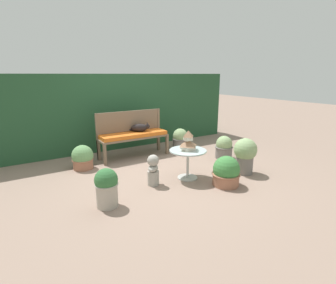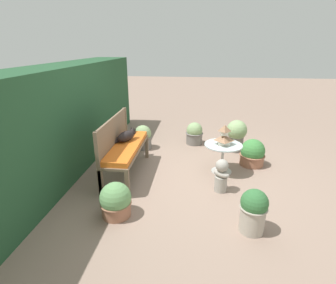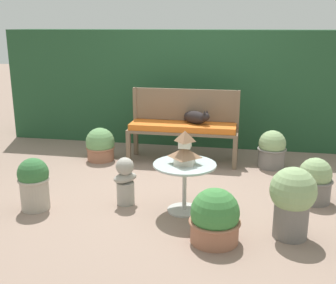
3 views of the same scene
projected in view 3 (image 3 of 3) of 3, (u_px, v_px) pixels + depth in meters
The scene contains 14 objects.
ground at pixel (174, 190), 5.11m from camera, with size 30.00×30.00×0.00m, color gray.
foliage_hedge_back at pixel (198, 87), 7.06m from camera, with size 6.40×0.83×1.86m, color #234C2D.
garden_bench at pixel (183, 129), 6.05m from camera, with size 1.58×0.47×0.57m.
bench_backrest at pixel (185, 109), 6.18m from camera, with size 1.58×0.06×1.04m.
cat at pixel (196, 117), 6.01m from camera, with size 0.43×0.39×0.22m.
patio_table at pixel (185, 174), 4.43m from camera, with size 0.67×0.67×0.54m.
pagoda_birdhouse at pixel (185, 150), 4.35m from camera, with size 0.27×0.27×0.36m.
garden_bust at pixel (125, 180), 4.65m from camera, with size 0.31×0.32×0.54m.
potted_plant_patio_mid at pixel (34, 183), 4.52m from camera, with size 0.34×0.34×0.57m.
potted_plant_table_near at pixel (100, 145), 6.19m from camera, with size 0.42×0.42×0.49m.
potted_plant_hedge_corner at pixel (315, 181), 4.72m from camera, with size 0.40×0.40×0.51m.
potted_plant_path_edge at pixel (292, 199), 3.89m from camera, with size 0.43×0.43×0.69m.
potted_plant_bench_left at pixel (272, 150), 5.86m from camera, with size 0.40×0.40×0.53m.
potted_plant_bench_right at pixel (215, 218), 3.85m from camera, with size 0.48×0.48×0.52m.
Camera 3 is at (0.82, -4.69, 1.94)m, focal length 45.00 mm.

